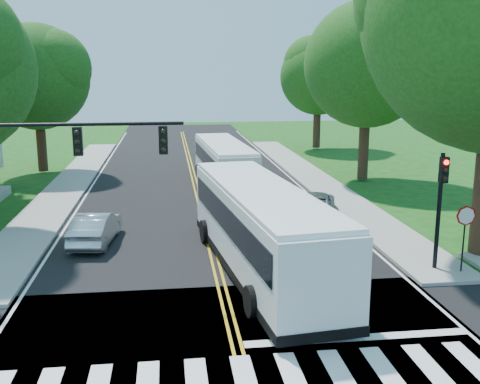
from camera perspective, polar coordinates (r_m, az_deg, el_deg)
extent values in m
plane|color=#124411|center=(14.81, 0.44, -18.19)|extent=(140.00, 140.00, 0.00)
cube|color=black|center=(31.59, -3.98, -1.47)|extent=(14.00, 96.00, 0.01)
cube|color=black|center=(14.80, 0.44, -18.17)|extent=(60.00, 12.00, 0.01)
cube|color=gold|center=(35.48, -4.37, 0.07)|extent=(0.36, 70.00, 0.01)
cube|color=silver|center=(35.80, -15.30, -0.22)|extent=(0.12, 70.00, 0.01)
cube|color=silver|center=(36.46, 6.36, 0.36)|extent=(0.12, 70.00, 0.01)
cube|color=silver|center=(16.92, 11.88, -14.27)|extent=(6.60, 0.40, 0.01)
cube|color=gray|center=(38.92, -16.91, 0.75)|extent=(2.60, 40.00, 0.15)
cube|color=gray|center=(39.66, 7.45, 1.39)|extent=(2.60, 40.00, 0.15)
cylinder|color=black|center=(43.94, -19.53, 4.86)|extent=(0.70, 0.70, 4.40)
sphere|color=#26681E|center=(43.64, -19.98, 10.94)|extent=(7.60, 7.60, 7.60)
cylinder|color=black|center=(39.26, 12.47, 4.90)|extent=(0.70, 0.70, 5.00)
sphere|color=#26681E|center=(38.96, 12.83, 12.55)|extent=(8.40, 8.40, 8.40)
cylinder|color=black|center=(54.78, 7.81, 6.79)|extent=(0.70, 0.70, 4.40)
sphere|color=#26681E|center=(54.53, 7.95, 11.54)|extent=(7.20, 7.20, 7.20)
cylinder|color=black|center=(19.45, -16.18, 6.62)|extent=(7.00, 0.12, 0.12)
cube|color=black|center=(19.36, -16.15, 4.96)|extent=(0.30, 0.22, 0.95)
cube|color=black|center=(19.13, -7.81, 5.25)|extent=(0.30, 0.22, 0.95)
cylinder|color=black|center=(22.18, 19.53, -1.88)|extent=(0.16, 0.16, 4.40)
cube|color=black|center=(21.73, 20.01, 2.12)|extent=(0.30, 0.22, 0.95)
sphere|color=#FF0A05|center=(21.56, 20.24, 2.84)|extent=(0.18, 0.18, 0.18)
cylinder|color=black|center=(22.41, 21.73, -4.83)|extent=(0.06, 0.06, 2.20)
cylinder|color=#A50A07|center=(22.11, 21.99, -2.25)|extent=(0.76, 0.04, 0.76)
cube|color=white|center=(21.08, 2.14, -3.86)|extent=(4.12, 12.68, 2.90)
cube|color=black|center=(20.94, 2.15, -2.47)|extent=(4.09, 11.82, 1.00)
cube|color=black|center=(26.90, -1.57, 0.51)|extent=(2.58, 0.40, 1.69)
cube|color=orange|center=(26.72, -1.58, 2.51)|extent=(1.79, 0.31, 0.34)
cube|color=black|center=(21.47, 2.11, -7.16)|extent=(4.18, 12.79, 0.32)
cube|color=white|center=(20.71, 2.17, 0.15)|extent=(4.02, 12.30, 0.23)
cylinder|color=black|center=(25.56, 2.51, -3.59)|extent=(0.45, 1.05, 1.01)
cylinder|color=black|center=(24.94, -3.56, -4.00)|extent=(0.45, 1.05, 1.01)
cylinder|color=black|center=(18.52, 9.58, -10.07)|extent=(0.45, 1.05, 1.01)
cylinder|color=black|center=(17.66, 1.23, -11.03)|extent=(0.45, 1.05, 1.01)
cube|color=white|center=(36.49, -1.64, 2.79)|extent=(3.14, 11.30, 2.60)
cube|color=black|center=(36.42, -1.65, 3.52)|extent=(3.16, 10.53, 0.90)
cube|color=black|center=(41.95, -2.92, 4.48)|extent=(2.32, 0.25, 1.51)
cube|color=orange|center=(41.84, -2.93, 5.64)|extent=(1.61, 0.20, 0.30)
cube|color=black|center=(36.70, -1.63, 1.01)|extent=(3.19, 11.41, 0.28)
cube|color=white|center=(36.29, -1.66, 4.89)|extent=(3.07, 10.97, 0.21)
cylinder|color=black|center=(40.46, -0.78, 2.28)|extent=(0.36, 0.93, 0.91)
cylinder|color=black|center=(40.10, -4.24, 2.15)|extent=(0.36, 0.93, 0.91)
cylinder|color=black|center=(33.62, 1.39, 0.21)|extent=(0.36, 0.93, 0.91)
cylinder|color=black|center=(33.19, -2.76, 0.04)|extent=(0.36, 0.93, 0.91)
imported|color=#B8BAC0|center=(25.49, -14.46, -3.56)|extent=(1.98, 4.40, 1.40)
imported|color=#B2B3B9|center=(29.20, 7.51, -1.28)|extent=(3.31, 5.37, 1.39)
imported|color=black|center=(28.57, 6.70, -1.66)|extent=(2.15, 4.58, 1.29)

